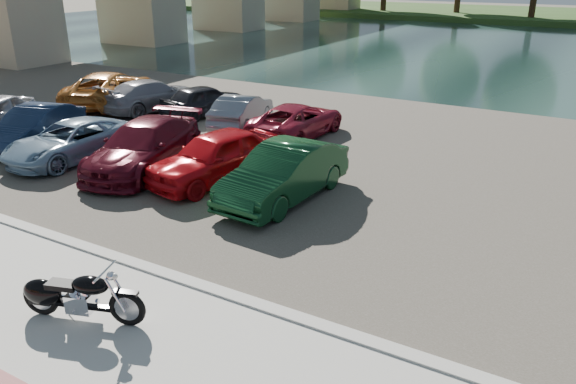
# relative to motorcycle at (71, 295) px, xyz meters

# --- Properties ---
(ground) EXTENTS (200.00, 200.00, 0.00)m
(ground) POSITION_rel_motorcycle_xyz_m (1.30, -0.03, -0.56)
(ground) COLOR #595447
(ground) RESTS_ON ground
(promenade) EXTENTS (60.00, 6.00, 0.10)m
(promenade) POSITION_rel_motorcycle_xyz_m (1.30, -1.03, -0.51)
(promenade) COLOR #B7B6AD
(promenade) RESTS_ON ground
(kerb) EXTENTS (60.00, 0.30, 0.14)m
(kerb) POSITION_rel_motorcycle_xyz_m (1.30, 1.97, -0.49)
(kerb) COLOR #B7B6AD
(kerb) RESTS_ON ground
(parking_lot) EXTENTS (60.00, 18.00, 0.04)m
(parking_lot) POSITION_rel_motorcycle_xyz_m (1.30, 10.97, -0.54)
(parking_lot) COLOR #454238
(parking_lot) RESTS_ON ground
(river) EXTENTS (120.00, 40.00, 0.00)m
(river) POSITION_rel_motorcycle_xyz_m (1.30, 39.97, -0.56)
(river) COLOR #172A2A
(river) RESTS_ON ground
(far_bank) EXTENTS (120.00, 24.00, 0.60)m
(far_bank) POSITION_rel_motorcycle_xyz_m (1.30, 71.97, -0.26)
(far_bank) COLOR #244117
(far_bank) RESTS_ON ground
(motorcycle) EXTENTS (2.26, 1.04, 1.05)m
(motorcycle) POSITION_rel_motorcycle_xyz_m (0.00, 0.00, 0.00)
(motorcycle) COLOR black
(motorcycle) RESTS_ON promenade
(car_1) EXTENTS (2.55, 4.40, 1.37)m
(car_1) POSITION_rel_motorcycle_xyz_m (-9.57, 6.57, 0.16)
(car_1) COLOR #121F39
(car_1) RESTS_ON parking_lot
(car_2) EXTENTS (2.24, 4.53, 1.24)m
(car_2) POSITION_rel_motorcycle_xyz_m (-7.30, 6.18, 0.10)
(car_2) COLOR #7997B0
(car_2) RESTS_ON parking_lot
(car_3) EXTENTS (3.17, 5.36, 1.46)m
(car_3) POSITION_rel_motorcycle_xyz_m (-4.59, 6.66, 0.21)
(car_3) COLOR #4C0A18
(car_3) RESTS_ON parking_lot
(car_4) EXTENTS (2.66, 4.62, 1.48)m
(car_4) POSITION_rel_motorcycle_xyz_m (-2.05, 6.95, 0.22)
(car_4) COLOR red
(car_4) RESTS_ON parking_lot
(car_5) EXTENTS (1.81, 4.56, 1.47)m
(car_5) POSITION_rel_motorcycle_xyz_m (0.37, 6.72, 0.22)
(car_5) COLOR #0F371B
(car_5) RESTS_ON parking_lot
(car_6) EXTENTS (4.25, 5.92, 1.50)m
(car_6) POSITION_rel_motorcycle_xyz_m (-12.04, 12.35, 0.23)
(car_6) COLOR #BC722B
(car_6) RESTS_ON parking_lot
(car_7) EXTENTS (2.80, 4.91, 1.34)m
(car_7) POSITION_rel_motorcycle_xyz_m (-9.69, 12.51, 0.15)
(car_7) COLOR gray
(car_7) RESTS_ON parking_lot
(car_8) EXTENTS (2.49, 4.10, 1.31)m
(car_8) POSITION_rel_motorcycle_xyz_m (-7.16, 12.96, 0.13)
(car_8) COLOR black
(car_8) RESTS_ON parking_lot
(car_9) EXTENTS (2.15, 4.02, 1.26)m
(car_9) POSITION_rel_motorcycle_xyz_m (-4.82, 12.28, 0.11)
(car_9) COLOR slate
(car_9) RESTS_ON parking_lot
(car_10) EXTENTS (2.13, 4.48, 1.24)m
(car_10) POSITION_rel_motorcycle_xyz_m (-2.26, 12.14, 0.10)
(car_10) COLOR maroon
(car_10) RESTS_ON parking_lot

